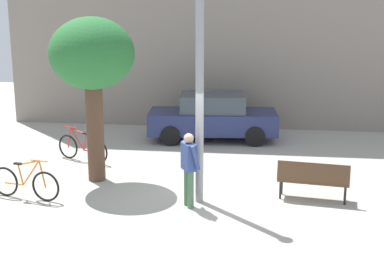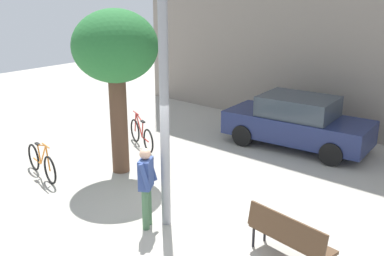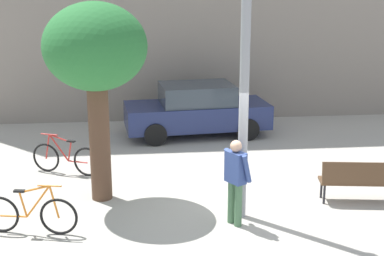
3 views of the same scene
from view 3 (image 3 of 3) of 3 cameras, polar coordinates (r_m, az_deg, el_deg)
ground_plane at (r=11.07m, az=5.58°, el=-8.76°), size 36.00×36.00×0.00m
lamppost at (r=10.05m, az=5.56°, el=5.46°), size 0.28×0.28×5.24m
person_by_lamppost at (r=10.17m, az=4.61°, el=-5.12°), size 0.50×0.62×1.67m
park_bench at (r=11.75m, az=17.25°, el=-5.08°), size 1.65×0.70×0.92m
plaza_tree at (r=11.01m, az=-10.14°, el=7.86°), size 2.08×2.08×4.12m
bicycle_red at (r=13.28m, az=-13.13°, el=-3.15°), size 1.69×0.73×0.97m
bicycle_orange at (r=10.42m, az=-16.72°, el=-8.69°), size 1.79×0.39×0.97m
parked_car_navy at (r=16.03m, az=0.50°, el=1.92°), size 4.34×2.13×1.55m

